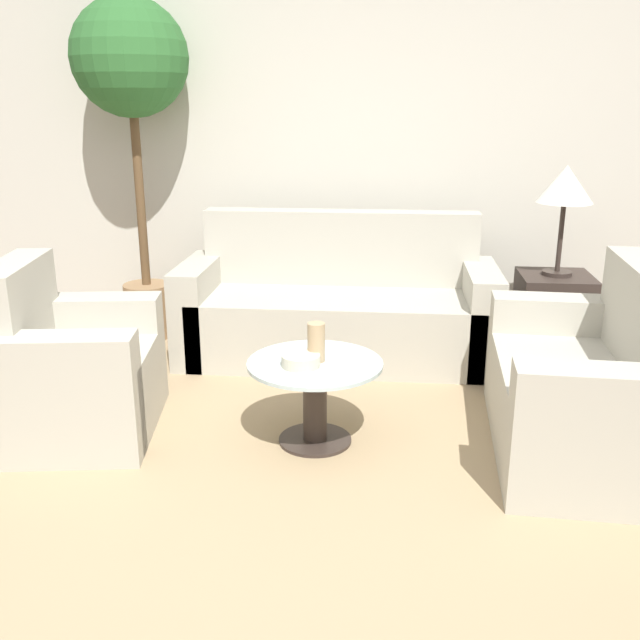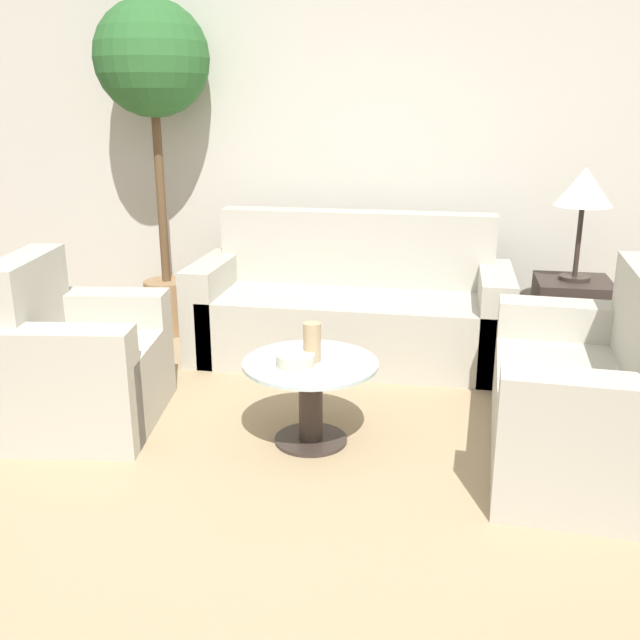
{
  "view_description": "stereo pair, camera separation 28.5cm",
  "coord_description": "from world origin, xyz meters",
  "px_view_note": "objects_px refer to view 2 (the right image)",
  "views": [
    {
      "loc": [
        0.47,
        -2.3,
        1.61
      ],
      "look_at": [
        0.14,
        1.1,
        0.55
      ],
      "focal_mm": 40.0,
      "sensor_mm": 36.0,
      "label": 1
    },
    {
      "loc": [
        0.75,
        -2.26,
        1.61
      ],
      "look_at": [
        0.14,
        1.1,
        0.55
      ],
      "focal_mm": 40.0,
      "sensor_mm": 36.0,
      "label": 2
    }
  ],
  "objects_px": {
    "loveseat": "(593,402)",
    "potted_plant": "(154,83)",
    "vase": "(312,342)",
    "armchair": "(75,368)",
    "sofa_main": "(351,311)",
    "coffee_table": "(311,390)",
    "bowl": "(296,360)",
    "table_lamp": "(584,190)"
  },
  "relations": [
    {
      "from": "loveseat",
      "to": "bowl",
      "type": "height_order",
      "value": "loveseat"
    },
    {
      "from": "table_lamp",
      "to": "potted_plant",
      "type": "height_order",
      "value": "potted_plant"
    },
    {
      "from": "table_lamp",
      "to": "potted_plant",
      "type": "bearing_deg",
      "value": 174.13
    },
    {
      "from": "bowl",
      "to": "table_lamp",
      "type": "bearing_deg",
      "value": 42.24
    },
    {
      "from": "sofa_main",
      "to": "loveseat",
      "type": "bearing_deg",
      "value": -43.91
    },
    {
      "from": "loveseat",
      "to": "sofa_main",
      "type": "bearing_deg",
      "value": -130.87
    },
    {
      "from": "sofa_main",
      "to": "vase",
      "type": "height_order",
      "value": "sofa_main"
    },
    {
      "from": "armchair",
      "to": "bowl",
      "type": "relative_size",
      "value": 5.19
    },
    {
      "from": "armchair",
      "to": "table_lamp",
      "type": "height_order",
      "value": "table_lamp"
    },
    {
      "from": "vase",
      "to": "potted_plant",
      "type": "bearing_deg",
      "value": 131.83
    },
    {
      "from": "armchair",
      "to": "table_lamp",
      "type": "relative_size",
      "value": 1.42
    },
    {
      "from": "armchair",
      "to": "coffee_table",
      "type": "relative_size",
      "value": 1.45
    },
    {
      "from": "table_lamp",
      "to": "loveseat",
      "type": "bearing_deg",
      "value": -93.32
    },
    {
      "from": "sofa_main",
      "to": "potted_plant",
      "type": "relative_size",
      "value": 0.89
    },
    {
      "from": "bowl",
      "to": "coffee_table",
      "type": "bearing_deg",
      "value": 46.5
    },
    {
      "from": "loveseat",
      "to": "potted_plant",
      "type": "bearing_deg",
      "value": -116.24
    },
    {
      "from": "sofa_main",
      "to": "coffee_table",
      "type": "bearing_deg",
      "value": -90.84
    },
    {
      "from": "armchair",
      "to": "coffee_table",
      "type": "height_order",
      "value": "armchair"
    },
    {
      "from": "armchair",
      "to": "potted_plant",
      "type": "distance_m",
      "value": 2.06
    },
    {
      "from": "bowl",
      "to": "armchair",
      "type": "bearing_deg",
      "value": 176.46
    },
    {
      "from": "vase",
      "to": "armchair",
      "type": "bearing_deg",
      "value": -179.78
    },
    {
      "from": "vase",
      "to": "sofa_main",
      "type": "bearing_deg",
      "value": 89.37
    },
    {
      "from": "sofa_main",
      "to": "bowl",
      "type": "bearing_deg",
      "value": -93.35
    },
    {
      "from": "armchair",
      "to": "bowl",
      "type": "height_order",
      "value": "armchair"
    },
    {
      "from": "potted_plant",
      "to": "vase",
      "type": "bearing_deg",
      "value": -48.17
    },
    {
      "from": "loveseat",
      "to": "vase",
      "type": "height_order",
      "value": "loveseat"
    },
    {
      "from": "loveseat",
      "to": "table_lamp",
      "type": "xyz_separation_m",
      "value": [
        0.07,
        1.2,
        0.81
      ]
    },
    {
      "from": "potted_plant",
      "to": "bowl",
      "type": "relative_size",
      "value": 12.31
    },
    {
      "from": "loveseat",
      "to": "coffee_table",
      "type": "xyz_separation_m",
      "value": [
        -1.3,
        -0.04,
        -0.03
      ]
    },
    {
      "from": "bowl",
      "to": "vase",
      "type": "bearing_deg",
      "value": 50.34
    },
    {
      "from": "sofa_main",
      "to": "armchair",
      "type": "xyz_separation_m",
      "value": [
        -1.25,
        -1.26,
        -0.0
      ]
    },
    {
      "from": "sofa_main",
      "to": "coffee_table",
      "type": "distance_m",
      "value": 1.27
    },
    {
      "from": "sofa_main",
      "to": "coffee_table",
      "type": "xyz_separation_m",
      "value": [
        -0.02,
        -1.27,
        -0.03
      ]
    },
    {
      "from": "sofa_main",
      "to": "coffee_table",
      "type": "height_order",
      "value": "sofa_main"
    },
    {
      "from": "bowl",
      "to": "sofa_main",
      "type": "bearing_deg",
      "value": 86.65
    },
    {
      "from": "coffee_table",
      "to": "armchair",
      "type": "bearing_deg",
      "value": 179.53
    },
    {
      "from": "potted_plant",
      "to": "loveseat",
      "type": "bearing_deg",
      "value": -29.28
    },
    {
      "from": "table_lamp",
      "to": "vase",
      "type": "relative_size",
      "value": 3.53
    },
    {
      "from": "potted_plant",
      "to": "sofa_main",
      "type": "bearing_deg",
      "value": -10.24
    },
    {
      "from": "table_lamp",
      "to": "vase",
      "type": "distance_m",
      "value": 1.92
    },
    {
      "from": "armchair",
      "to": "loveseat",
      "type": "distance_m",
      "value": 2.53
    },
    {
      "from": "loveseat",
      "to": "potted_plant",
      "type": "relative_size",
      "value": 0.58
    }
  ]
}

